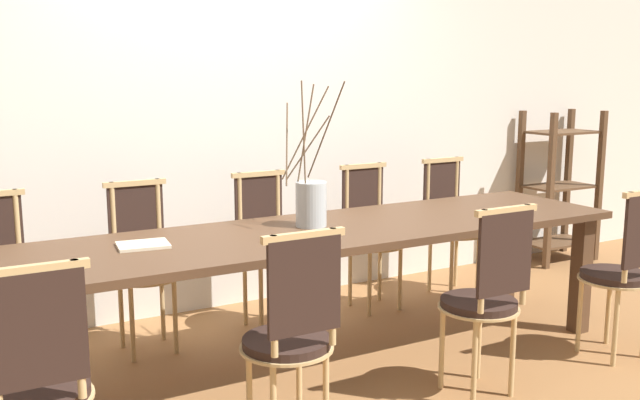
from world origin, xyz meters
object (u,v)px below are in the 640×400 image
(vase_centerpiece, at_px, (311,202))
(book_stack, at_px, (143,245))
(chair_far_center, at_px, (267,244))
(shelving_rack, at_px, (559,187))
(chair_near_center, at_px, (486,294))
(dining_table, at_px, (320,245))

(vase_centerpiece, relative_size, book_stack, 2.99)
(chair_far_center, bearing_deg, shelving_rack, -174.66)
(chair_far_center, distance_m, vase_centerpiece, 0.70)
(chair_near_center, relative_size, shelving_rack, 0.77)
(chair_near_center, height_order, book_stack, chair_near_center)
(chair_near_center, bearing_deg, vase_centerpiece, 123.40)
(book_stack, bearing_deg, chair_far_center, 34.25)
(dining_table, bearing_deg, book_stack, 175.39)
(dining_table, xyz_separation_m, chair_near_center, (0.50, -0.69, -0.15))
(dining_table, relative_size, shelving_rack, 2.77)
(book_stack, bearing_deg, vase_centerpiece, 0.72)
(shelving_rack, bearing_deg, book_stack, -166.51)
(chair_near_center, distance_m, vase_centerpiece, 0.99)
(book_stack, bearing_deg, dining_table, -4.61)
(chair_near_center, height_order, vase_centerpiece, vase_centerpiece)
(dining_table, xyz_separation_m, vase_centerpiece, (-0.01, 0.08, 0.21))
(book_stack, height_order, shelving_rack, shelving_rack)
(dining_table, distance_m, chair_far_center, 0.71)
(vase_centerpiece, distance_m, shelving_rack, 2.91)
(vase_centerpiece, height_order, shelving_rack, vase_centerpiece)
(dining_table, bearing_deg, chair_near_center, -53.93)
(chair_near_center, height_order, chair_far_center, same)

